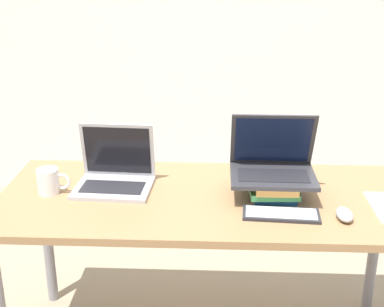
% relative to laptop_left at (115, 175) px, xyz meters
% --- Properties ---
extents(desk, '(1.68, 0.71, 0.73)m').
position_rel_laptop_left_xyz_m(desk, '(0.39, -0.08, -0.12)').
color(desk, '#9E754C').
rests_on(desk, ground_plane).
extents(laptop_left, '(0.32, 0.26, 0.25)m').
position_rel_laptop_left_xyz_m(laptop_left, '(0.00, 0.00, 0.00)').
color(laptop_left, '#B2B2B7').
rests_on(laptop_left, desk).
extents(book_stack, '(0.20, 0.29, 0.08)m').
position_rel_laptop_left_xyz_m(book_stack, '(0.64, -0.05, -0.01)').
color(book_stack, '#235693').
rests_on(book_stack, desk).
extents(laptop_on_books, '(0.33, 0.26, 0.25)m').
position_rel_laptop_left_xyz_m(laptop_on_books, '(0.64, -0.04, 0.08)').
color(laptop_on_books, '#333338').
rests_on(laptop_on_books, book_stack).
extents(wireless_keyboard, '(0.29, 0.13, 0.01)m').
position_rel_laptop_left_xyz_m(wireless_keyboard, '(0.66, -0.24, -0.04)').
color(wireless_keyboard, '#28282D').
rests_on(wireless_keyboard, desk).
extents(mouse, '(0.06, 0.11, 0.04)m').
position_rel_laptop_left_xyz_m(mouse, '(0.88, -0.25, -0.03)').
color(mouse, '#B2B2B7').
rests_on(mouse, desk).
extents(mug, '(0.13, 0.09, 0.10)m').
position_rel_laptop_left_xyz_m(mug, '(-0.25, -0.08, 0.00)').
color(mug, white).
rests_on(mug, desk).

